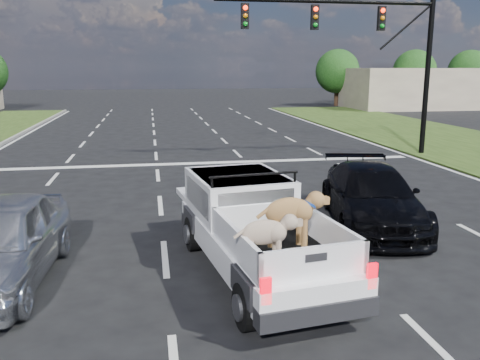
% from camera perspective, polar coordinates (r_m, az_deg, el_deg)
% --- Properties ---
extents(ground, '(160.00, 160.00, 0.00)m').
position_cam_1_polar(ground, '(10.41, 1.34, -8.17)').
color(ground, black).
rests_on(ground, ground).
extents(road_markings, '(17.75, 60.00, 0.01)m').
position_cam_1_polar(road_markings, '(16.63, -3.10, -0.24)').
color(road_markings, silver).
rests_on(road_markings, ground).
extents(traffic_signal, '(9.11, 0.31, 7.00)m').
position_cam_1_polar(traffic_signal, '(22.05, 14.96, 14.85)').
color(traffic_signal, black).
rests_on(traffic_signal, ground).
extents(building_right, '(12.00, 7.00, 3.60)m').
position_cam_1_polar(building_right, '(49.72, 19.05, 9.71)').
color(building_right, beige).
rests_on(building_right, ground).
extents(tree_far_d, '(4.20, 4.20, 5.40)m').
position_cam_1_polar(tree_far_d, '(50.82, 10.89, 11.89)').
color(tree_far_d, '#332114').
rests_on(tree_far_d, ground).
extents(tree_far_e, '(4.20, 4.20, 5.40)m').
position_cam_1_polar(tree_far_e, '(54.16, 18.99, 11.47)').
color(tree_far_e, '#332114').
rests_on(tree_far_e, ground).
extents(tree_far_f, '(4.20, 4.20, 5.40)m').
position_cam_1_polar(tree_far_f, '(57.27, 24.35, 11.07)').
color(tree_far_f, '#332114').
rests_on(tree_far_f, ground).
extents(pickup_truck, '(2.43, 5.12, 1.85)m').
position_cam_1_polar(pickup_truck, '(9.21, 1.65, -5.29)').
color(pickup_truck, black).
rests_on(pickup_truck, ground).
extents(black_coupe, '(2.86, 5.05, 1.38)m').
position_cam_1_polar(black_coupe, '(12.45, 14.57, -1.77)').
color(black_coupe, black).
rests_on(black_coupe, ground).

